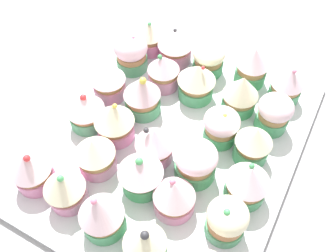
% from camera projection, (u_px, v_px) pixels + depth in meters
% --- Properties ---
extents(ground_plane, '(1.80, 1.80, 0.03)m').
position_uv_depth(ground_plane, '(168.00, 146.00, 0.63)').
color(ground_plane, '#9E9EA3').
extents(baking_tray, '(0.47, 0.40, 0.01)m').
position_uv_depth(baking_tray, '(168.00, 139.00, 0.61)').
color(baking_tray, silver).
rests_on(baking_tray, ground_plane).
extents(cupcake_0, '(0.06, 0.06, 0.07)m').
position_uv_depth(cupcake_0, '(149.00, 36.00, 0.70)').
color(cupcake_0, pink).
rests_on(cupcake_0, baking_tray).
extents(cupcake_1, '(0.06, 0.06, 0.07)m').
position_uv_depth(cupcake_1, '(131.00, 53.00, 0.67)').
color(cupcake_1, '#4C9E6B').
rests_on(cupcake_1, baking_tray).
extents(cupcake_2, '(0.06, 0.06, 0.07)m').
position_uv_depth(cupcake_2, '(108.00, 81.00, 0.63)').
color(cupcake_2, pink).
rests_on(cupcake_2, baking_tray).
extents(cupcake_3, '(0.06, 0.06, 0.07)m').
position_uv_depth(cupcake_3, '(85.00, 110.00, 0.59)').
color(cupcake_3, '#4C9E6B').
rests_on(cupcake_3, baking_tray).
extents(cupcake_4, '(0.06, 0.06, 0.07)m').
position_uv_depth(cupcake_4, '(31.00, 169.00, 0.53)').
color(cupcake_4, pink).
rests_on(cupcake_4, baking_tray).
extents(cupcake_5, '(0.07, 0.07, 0.07)m').
position_uv_depth(cupcake_5, '(175.00, 46.00, 0.68)').
color(cupcake_5, pink).
rests_on(cupcake_5, baking_tray).
extents(cupcake_6, '(0.06, 0.06, 0.07)m').
position_uv_depth(cupcake_6, '(164.00, 71.00, 0.65)').
color(cupcake_6, pink).
rests_on(cupcake_6, baking_tray).
extents(cupcake_7, '(0.06, 0.06, 0.08)m').
position_uv_depth(cupcake_7, '(142.00, 95.00, 0.61)').
color(cupcake_7, '#4C9E6B').
rests_on(cupcake_7, baking_tray).
extents(cupcake_8, '(0.06, 0.06, 0.08)m').
position_uv_depth(cupcake_8, '(114.00, 121.00, 0.57)').
color(cupcake_8, pink).
rests_on(cupcake_8, baking_tray).
extents(cupcake_9, '(0.06, 0.06, 0.07)m').
position_uv_depth(cupcake_9, '(95.00, 154.00, 0.54)').
color(cupcake_9, pink).
rests_on(cupcake_9, baking_tray).
extents(cupcake_10, '(0.06, 0.06, 0.08)m').
position_uv_depth(cupcake_10, '(64.00, 187.00, 0.51)').
color(cupcake_10, pink).
rests_on(cupcake_10, baking_tray).
extents(cupcake_11, '(0.06, 0.06, 0.06)m').
position_uv_depth(cupcake_11, '(209.00, 59.00, 0.67)').
color(cupcake_11, '#4C9E6B').
rests_on(cupcake_11, baking_tray).
extents(cupcake_12, '(0.07, 0.07, 0.07)m').
position_uv_depth(cupcake_12, '(199.00, 82.00, 0.63)').
color(cupcake_12, '#4C9E6B').
rests_on(cupcake_12, baking_tray).
extents(cupcake_13, '(0.06, 0.06, 0.07)m').
position_uv_depth(cupcake_13, '(152.00, 142.00, 0.55)').
color(cupcake_13, pink).
rests_on(cupcake_13, baking_tray).
extents(cupcake_14, '(0.07, 0.07, 0.07)m').
position_uv_depth(cupcake_14, '(141.00, 173.00, 0.52)').
color(cupcake_14, '#4C9E6B').
rests_on(cupcake_14, baking_tray).
extents(cupcake_15, '(0.06, 0.06, 0.08)m').
position_uv_depth(cupcake_15, '(101.00, 214.00, 0.48)').
color(cupcake_15, '#4C9E6B').
rests_on(cupcake_15, baking_tray).
extents(cupcake_16, '(0.06, 0.06, 0.08)m').
position_uv_depth(cupcake_16, '(252.00, 66.00, 0.65)').
color(cupcake_16, '#4C9E6B').
rests_on(cupcake_16, baking_tray).
extents(cupcake_17, '(0.06, 0.06, 0.08)m').
position_uv_depth(cupcake_17, '(241.00, 93.00, 0.61)').
color(cupcake_17, '#4C9E6B').
rests_on(cupcake_17, baking_tray).
extents(cupcake_18, '(0.06, 0.06, 0.07)m').
position_uv_depth(cupcake_18, '(221.00, 126.00, 0.58)').
color(cupcake_18, '#4C9E6B').
rests_on(cupcake_18, baking_tray).
extents(cupcake_19, '(0.06, 0.06, 0.07)m').
position_uv_depth(cupcake_19, '(196.00, 162.00, 0.54)').
color(cupcake_19, '#4C9E6B').
rests_on(cupcake_19, baking_tray).
extents(cupcake_20, '(0.06, 0.06, 0.07)m').
position_uv_depth(cupcake_20, '(174.00, 196.00, 0.50)').
color(cupcake_20, pink).
rests_on(cupcake_20, baking_tray).
extents(cupcake_21, '(0.06, 0.06, 0.07)m').
position_uv_depth(cupcake_21, '(145.00, 243.00, 0.47)').
color(cupcake_21, '#4C9E6B').
rests_on(cupcake_21, baking_tray).
extents(cupcake_22, '(0.06, 0.06, 0.07)m').
position_uv_depth(cupcake_22, '(287.00, 85.00, 0.62)').
color(cupcake_22, '#4C9E6B').
rests_on(cupcake_22, baking_tray).
extents(cupcake_23, '(0.06, 0.06, 0.07)m').
position_uv_depth(cupcake_23, '(274.00, 113.00, 0.59)').
color(cupcake_23, '#4C9E6B').
rests_on(cupcake_23, baking_tray).
extents(cupcake_24, '(0.06, 0.06, 0.07)m').
position_uv_depth(cupcake_24, '(253.00, 143.00, 0.55)').
color(cupcake_24, '#4C9E6B').
rests_on(cupcake_24, baking_tray).
extents(cupcake_25, '(0.06, 0.06, 0.08)m').
position_uv_depth(cupcake_25, '(248.00, 182.00, 0.51)').
color(cupcake_25, '#4C9E6B').
rests_on(cupcake_25, baking_tray).
extents(cupcake_26, '(0.06, 0.06, 0.07)m').
position_uv_depth(cupcake_26, '(227.00, 220.00, 0.48)').
color(cupcake_26, '#4C9E6B').
rests_on(cupcake_26, baking_tray).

